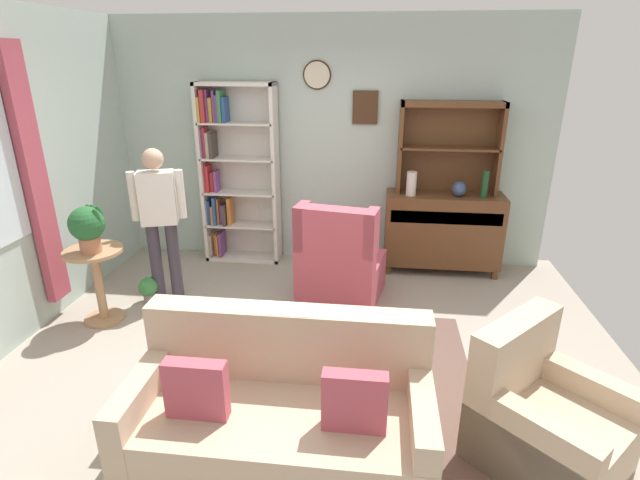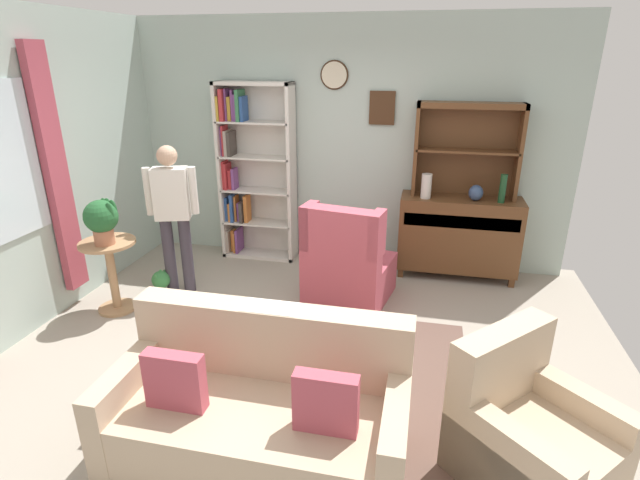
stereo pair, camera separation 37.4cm
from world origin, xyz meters
name	(u,v)px [view 2 (the right image)]	position (x,y,z in m)	size (l,w,h in m)	color
ground_plane	(304,351)	(0.00, 0.00, -0.01)	(5.40, 4.60, 0.02)	#9E9384
wall_back	(348,144)	(0.00, 2.13, 1.41)	(5.00, 0.09, 2.80)	#ADC1B7
wall_left	(16,177)	(-2.52, -0.03, 1.40)	(0.16, 4.20, 2.80)	#ADC1B7
area_rug	(319,374)	(0.20, -0.30, 0.00)	(2.30, 2.00, 0.01)	brown
bookshelf	(251,172)	(-1.14, 1.94, 1.07)	(0.90, 0.30, 2.10)	silver
sideboard	(458,234)	(1.31, 1.86, 0.51)	(1.30, 0.45, 0.92)	brown
sideboard_hutch	(468,137)	(1.31, 1.97, 1.56)	(1.10, 0.26, 1.00)	brown
vase_tall	(426,186)	(0.92, 1.78, 1.05)	(0.11, 0.11, 0.27)	beige
vase_round	(476,193)	(1.44, 1.79, 1.01)	(0.15, 0.15, 0.17)	#33476B
bottle_wine	(503,189)	(1.70, 1.77, 1.07)	(0.07, 0.07, 0.30)	#194223
couch_floral	(260,412)	(0.02, -1.16, 0.31)	(1.80, 0.86, 0.90)	#C6AD8E
armchair_floral	(530,436)	(1.62, -0.99, 0.29)	(1.08, 1.08, 0.88)	#C6AD8E
wingback_chair	(347,267)	(0.21, 0.97, 0.38)	(0.91, 0.93, 1.05)	#B74C5B
plant_stand	(111,268)	(-1.99, 0.30, 0.44)	(0.52, 0.52, 0.72)	#A87F56
potted_plant_large	(102,218)	(-1.96, 0.25, 0.97)	(0.31, 0.31, 0.42)	#AD6B4C
potted_plant_small	(161,281)	(-1.73, 0.69, 0.15)	(0.19, 0.19, 0.26)	gray
person_reading	(173,210)	(-1.56, 0.81, 0.91)	(0.52, 0.29, 1.56)	#38333D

